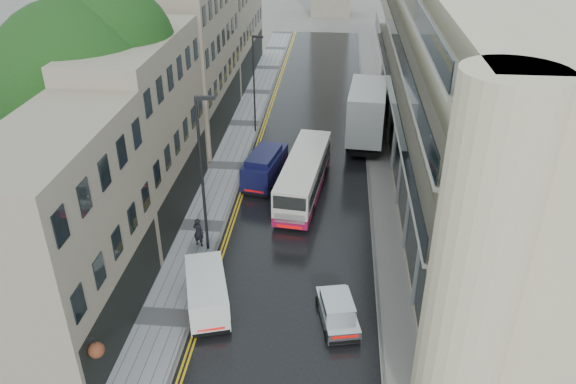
% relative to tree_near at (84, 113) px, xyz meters
% --- Properties ---
extents(road, '(9.00, 85.00, 0.02)m').
position_rel_tree_near_xyz_m(road, '(12.50, 7.50, -6.94)').
color(road, black).
rests_on(road, ground).
extents(left_sidewalk, '(2.70, 85.00, 0.12)m').
position_rel_tree_near_xyz_m(left_sidewalk, '(6.65, 7.50, -6.89)').
color(left_sidewalk, gray).
rests_on(left_sidewalk, ground).
extents(right_sidewalk, '(1.80, 85.00, 0.12)m').
position_rel_tree_near_xyz_m(right_sidewalk, '(17.90, 7.50, -6.89)').
color(right_sidewalk, slate).
rests_on(right_sidewalk, ground).
extents(old_shop_row, '(4.50, 56.00, 12.00)m').
position_rel_tree_near_xyz_m(old_shop_row, '(3.05, 10.00, -0.95)').
color(old_shop_row, gray).
rests_on(old_shop_row, ground).
extents(modern_block, '(8.00, 40.00, 14.00)m').
position_rel_tree_near_xyz_m(modern_block, '(22.80, 6.00, 0.05)').
color(modern_block, beige).
rests_on(modern_block, ground).
extents(tree_near, '(10.56, 10.56, 13.89)m').
position_rel_tree_near_xyz_m(tree_near, '(0.00, 0.00, 0.00)').
color(tree_near, black).
rests_on(tree_near, ground).
extents(tree_far, '(9.24, 9.24, 12.46)m').
position_rel_tree_near_xyz_m(tree_far, '(0.30, 13.00, -0.72)').
color(tree_far, black).
rests_on(tree_far, ground).
extents(cream_bus, '(3.31, 9.94, 2.66)m').
position_rel_tree_near_xyz_m(cream_bus, '(11.24, 1.31, -5.60)').
color(cream_bus, beige).
rests_on(cream_bus, road).
extents(white_lorry, '(3.46, 9.27, 4.77)m').
position_rel_tree_near_xyz_m(white_lorry, '(15.56, 11.33, -4.54)').
color(white_lorry, silver).
rests_on(white_lorry, road).
extents(silver_hatchback, '(2.24, 3.76, 1.32)m').
position_rel_tree_near_xyz_m(silver_hatchback, '(14.58, -9.86, -6.27)').
color(silver_hatchback, '#A9AAAE').
rests_on(silver_hatchback, road).
extents(white_van, '(3.00, 4.66, 1.95)m').
position_rel_tree_near_xyz_m(white_van, '(8.20, -9.86, -5.95)').
color(white_van, silver).
rests_on(white_van, road).
extents(navy_van, '(2.84, 5.15, 2.48)m').
position_rel_tree_near_xyz_m(navy_van, '(8.55, 3.87, -5.68)').
color(navy_van, '#0E0F34').
rests_on(navy_van, road).
extents(pedestrian, '(0.76, 0.62, 1.80)m').
position_rel_tree_near_xyz_m(pedestrian, '(6.93, -2.91, -5.93)').
color(pedestrian, black).
rests_on(pedestrian, left_sidewalk).
extents(lamp_post_near, '(1.05, 0.34, 9.16)m').
position_rel_tree_near_xyz_m(lamp_post_near, '(7.50, -3.18, -2.25)').
color(lamp_post_near, black).
rests_on(lamp_post_near, left_sidewalk).
extents(lamp_post_far, '(0.92, 0.36, 8.00)m').
position_rel_tree_near_xyz_m(lamp_post_far, '(7.80, 14.14, -2.83)').
color(lamp_post_far, black).
rests_on(lamp_post_far, left_sidewalk).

